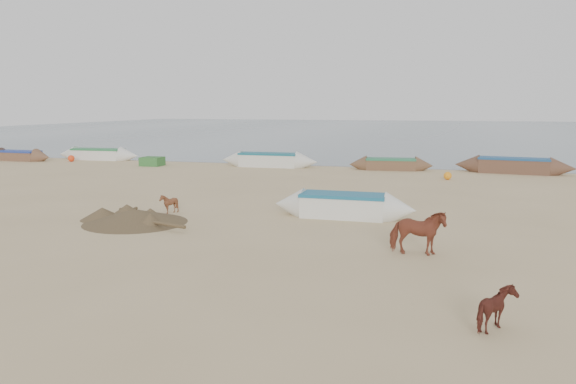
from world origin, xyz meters
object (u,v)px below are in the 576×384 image
(cow_adult, at_px, (417,232))
(calf_front, at_px, (169,204))
(calf_right, at_px, (498,310))
(near_canoe, at_px, (343,205))

(cow_adult, distance_m, calf_front, 10.13)
(cow_adult, height_order, calf_front, cow_adult)
(calf_right, distance_m, near_canoe, 10.77)
(calf_right, bearing_deg, calf_front, 58.72)
(cow_adult, relative_size, calf_front, 1.96)
(cow_adult, height_order, calf_right, cow_adult)
(calf_front, bearing_deg, cow_adult, 43.95)
(calf_right, xyz_separation_m, near_canoe, (-4.65, 9.71, 0.03))
(calf_front, relative_size, near_canoe, 0.15)
(cow_adult, height_order, near_canoe, cow_adult)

